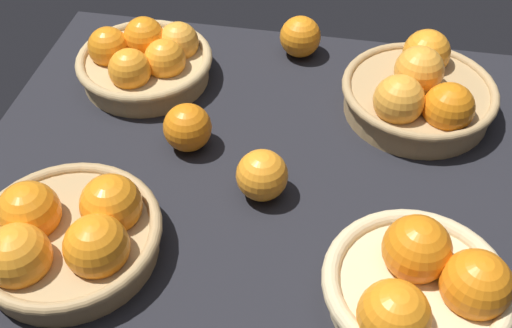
% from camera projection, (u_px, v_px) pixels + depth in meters
% --- Properties ---
extents(market_tray, '(0.84, 0.72, 0.03)m').
position_uv_depth(market_tray, '(255.00, 174.00, 0.95)').
color(market_tray, black).
rests_on(market_tray, ground).
extents(basket_near_right, '(0.23, 0.23, 0.10)m').
position_uv_depth(basket_near_right, '(145.00, 60.00, 1.06)').
color(basket_near_right, tan).
rests_on(basket_near_right, market_tray).
extents(basket_far_left, '(0.23, 0.23, 0.11)m').
position_uv_depth(basket_far_left, '(420.00, 287.00, 0.74)').
color(basket_far_left, '#D3BC8C').
rests_on(basket_far_left, market_tray).
extents(basket_far_right, '(0.24, 0.24, 0.10)m').
position_uv_depth(basket_far_right, '(67.00, 235.00, 0.80)').
color(basket_far_right, tan).
rests_on(basket_far_right, market_tray).
extents(basket_near_left, '(0.25, 0.25, 0.11)m').
position_uv_depth(basket_near_left, '(420.00, 92.00, 1.00)').
color(basket_near_left, tan).
rests_on(basket_near_left, market_tray).
extents(loose_orange_front_gap, '(0.07, 0.07, 0.07)m').
position_uv_depth(loose_orange_front_gap, '(262.00, 175.00, 0.87)').
color(loose_orange_front_gap, orange).
rests_on(loose_orange_front_gap, market_tray).
extents(loose_orange_back_gap, '(0.07, 0.07, 0.07)m').
position_uv_depth(loose_orange_back_gap, '(187.00, 128.00, 0.94)').
color(loose_orange_back_gap, orange).
rests_on(loose_orange_back_gap, market_tray).
extents(loose_orange_side_gap, '(0.07, 0.07, 0.07)m').
position_uv_depth(loose_orange_side_gap, '(300.00, 37.00, 1.11)').
color(loose_orange_side_gap, orange).
rests_on(loose_orange_side_gap, market_tray).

